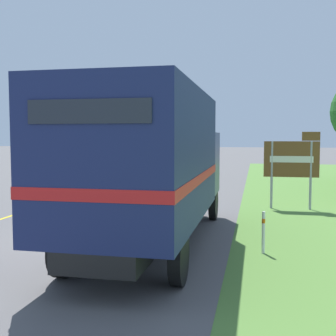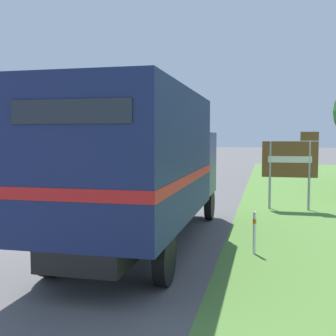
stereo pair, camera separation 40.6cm
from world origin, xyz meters
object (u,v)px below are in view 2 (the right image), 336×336
Objects in this scene: highway_sign at (291,161)px; delineator_post at (254,232)px; horse_trailer_truck at (143,163)px; lead_car_white at (163,162)px.

highway_sign reaches higher than delineator_post.
horse_trailer_truck is 7.24m from highway_sign.
lead_car_white reaches higher than delineator_post.
horse_trailer_truck is 2.92× the size of highway_sign.
highway_sign is at bearing 59.24° from horse_trailer_truck.
horse_trailer_truck is 1.98× the size of lead_car_white.
lead_car_white is 14.24m from highway_sign.
lead_car_white is at bearing 109.73° from delineator_post.
horse_trailer_truck reaches higher than lead_car_white.
delineator_post is (6.54, -18.22, -0.44)m from lead_car_white.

